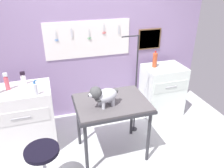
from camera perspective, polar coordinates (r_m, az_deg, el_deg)
ground at (r=3.29m, az=0.65°, el=-18.37°), size 4.40×4.00×0.04m
rear_wall_panel at (r=3.75m, az=-5.16°, el=8.59°), size 4.00×0.09×2.30m
grooming_table at (r=2.88m, az=-0.06°, el=-5.93°), size 0.95×0.71×0.84m
grooming_arm at (r=3.35m, az=5.99°, el=-1.61°), size 0.30×0.11×1.57m
dog at (r=2.66m, az=-2.28°, el=-2.93°), size 0.40×0.25×0.29m
counter_left at (r=3.39m, az=-21.56°, el=-8.33°), size 0.80×0.58×0.94m
cabinet_right at (r=4.03m, az=12.79°, el=-1.58°), size 0.68×0.54×0.90m
stool at (r=2.62m, az=-17.43°, el=-17.57°), size 0.37×0.37×0.64m
spray_bottle_short at (r=2.90m, az=-19.20°, el=-1.24°), size 0.06×0.06×0.20m
shampoo_bottle at (r=3.17m, az=-25.54°, el=0.35°), size 0.06×0.06×0.24m
pump_bottle_white at (r=3.25m, az=-21.90°, el=1.19°), size 0.07×0.07×0.19m
soda_bottle at (r=3.77m, az=11.02°, el=6.20°), size 0.08×0.08×0.28m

